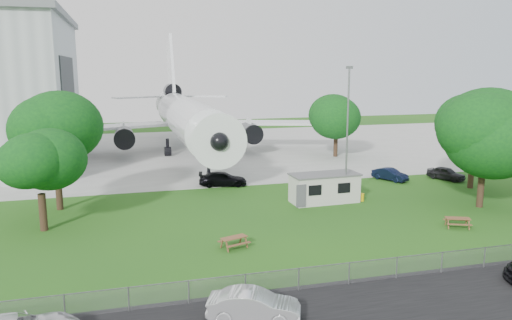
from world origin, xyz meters
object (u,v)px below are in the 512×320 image
object	(u,v)px
picnic_west	(234,248)
airliner	(186,116)
site_cabin	(325,188)
car_centre_sedan	(254,306)
picnic_east	(457,227)

from	to	relation	value
picnic_west	airliner	bearing A→B (deg)	68.62
site_cabin	picnic_west	world-z (taller)	site_cabin
airliner	site_cabin	xyz separation A→B (m)	(8.55, -28.81, -3.96)
picnic_west	car_centre_sedan	xyz separation A→B (m)	(-1.27, -9.82, 0.74)
airliner	picnic_east	distance (m)	41.62
airliner	site_cabin	world-z (taller)	airliner
airliner	site_cabin	size ratio (longest dim) A/B	7.02
picnic_west	car_centre_sedan	bearing A→B (deg)	-115.83
picnic_east	airliner	bearing A→B (deg)	134.35
picnic_east	car_centre_sedan	world-z (taller)	car_centre_sedan
site_cabin	picnic_east	world-z (taller)	site_cabin
picnic_west	picnic_east	size ratio (longest dim) A/B	1.00
site_cabin	picnic_west	xyz separation A→B (m)	(-10.50, -9.22, -1.31)
picnic_west	car_centre_sedan	world-z (taller)	car_centre_sedan
airliner	picnic_east	xyz separation A→B (m)	(15.44, -38.29, -5.27)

